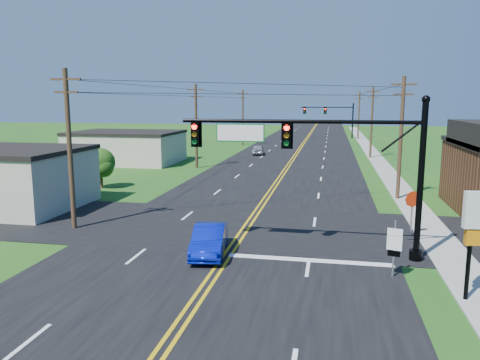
% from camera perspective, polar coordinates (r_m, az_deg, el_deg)
% --- Properties ---
extents(ground, '(260.00, 260.00, 0.00)m').
position_cam_1_polar(ground, '(16.22, -7.81, -16.97)').
color(ground, '#164A15').
rests_on(ground, ground).
extents(road_main, '(16.00, 220.00, 0.04)m').
position_cam_1_polar(road_main, '(64.28, 6.69, 3.12)').
color(road_main, black).
rests_on(road_main, ground).
extents(road_cross, '(70.00, 10.00, 0.04)m').
position_cam_1_polar(road_cross, '(27.12, 0.41, -5.81)').
color(road_cross, black).
rests_on(road_cross, ground).
extents(sidewalk, '(2.00, 160.00, 0.08)m').
position_cam_1_polar(sidewalk, '(54.47, 16.94, 1.62)').
color(sidewalk, gray).
rests_on(sidewalk, ground).
extents(signal_mast_main, '(11.30, 0.60, 7.48)m').
position_cam_1_polar(signal_mast_main, '(21.84, 9.72, 2.95)').
color(signal_mast_main, black).
rests_on(signal_mast_main, ground).
extents(signal_mast_far, '(10.98, 0.60, 7.48)m').
position_cam_1_polar(signal_mast_far, '(93.73, 10.91, 7.81)').
color(signal_mast_far, black).
rests_on(signal_mast_far, ground).
extents(cream_bldg_near, '(10.20, 8.20, 4.10)m').
position_cam_1_polar(cream_bldg_near, '(35.63, -26.88, 0.22)').
color(cream_bldg_near, beige).
rests_on(cream_bldg_near, ground).
extents(cream_bldg_far, '(12.20, 9.20, 3.70)m').
position_cam_1_polar(cream_bldg_far, '(57.17, -13.67, 3.96)').
color(cream_bldg_far, beige).
rests_on(cream_bldg_far, ground).
extents(utility_pole_left_a, '(1.80, 0.28, 9.00)m').
position_cam_1_polar(utility_pole_left_a, '(27.80, -20.07, 3.85)').
color(utility_pole_left_a, '#3A2D1A').
rests_on(utility_pole_left_a, ground).
extents(utility_pole_left_b, '(1.80, 0.28, 9.00)m').
position_cam_1_polar(utility_pole_left_b, '(50.81, -5.37, 6.75)').
color(utility_pole_left_b, '#3A2D1A').
rests_on(utility_pole_left_b, ground).
extents(utility_pole_left_c, '(1.80, 0.28, 9.00)m').
position_cam_1_polar(utility_pole_left_c, '(77.07, 0.34, 7.76)').
color(utility_pole_left_c, '#3A2D1A').
rests_on(utility_pole_left_c, ground).
extents(utility_pole_right_a, '(1.80, 0.28, 9.00)m').
position_cam_1_polar(utility_pole_right_a, '(36.12, 19.02, 5.11)').
color(utility_pole_right_a, '#3A2D1A').
rests_on(utility_pole_right_a, ground).
extents(utility_pole_right_b, '(1.80, 0.28, 9.00)m').
position_cam_1_polar(utility_pole_right_b, '(61.94, 15.77, 6.94)').
color(utility_pole_right_b, '#3A2D1A').
rests_on(utility_pole_right_b, ground).
extents(utility_pole_right_c, '(1.80, 0.28, 9.00)m').
position_cam_1_polar(utility_pole_right_c, '(91.86, 14.28, 7.77)').
color(utility_pole_right_c, '#3A2D1A').
rests_on(utility_pole_right_c, ground).
extents(tree_right_back, '(3.00, 3.00, 4.10)m').
position_cam_1_polar(tree_right_back, '(41.49, 26.62, 2.19)').
color(tree_right_back, '#3A2D1A').
rests_on(tree_right_back, ground).
extents(tree_left, '(2.40, 2.40, 3.37)m').
position_cam_1_polar(tree_left, '(40.67, -16.63, 2.05)').
color(tree_left, '#3A2D1A').
rests_on(tree_left, ground).
extents(blue_car, '(2.04, 4.33, 1.37)m').
position_cam_1_polar(blue_car, '(22.39, -3.76, -7.40)').
color(blue_car, '#0816B1').
rests_on(blue_car, ground).
extents(distant_car, '(2.07, 4.07, 1.33)m').
position_cam_1_polar(distant_car, '(63.61, 2.20, 3.69)').
color(distant_car, '#A5A6AA').
rests_on(distant_car, ground).
extents(route_sign, '(0.59, 0.20, 2.44)m').
position_cam_1_polar(route_sign, '(20.32, 18.30, -7.50)').
color(route_sign, slate).
rests_on(route_sign, ground).
extents(stop_sign, '(0.84, 0.41, 2.52)m').
position_cam_1_polar(stop_sign, '(26.59, 20.28, -2.74)').
color(stop_sign, slate).
rests_on(stop_sign, ground).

